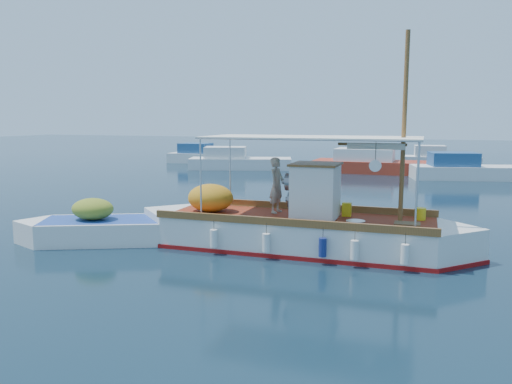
% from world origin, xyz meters
% --- Properties ---
extents(ground, '(160.00, 160.00, 0.00)m').
position_xyz_m(ground, '(0.00, 0.00, 0.00)').
color(ground, black).
rests_on(ground, ground).
extents(fishing_caique, '(9.70, 2.81, 5.92)m').
position_xyz_m(fishing_caique, '(0.28, -0.05, 0.52)').
color(fishing_caique, white).
rests_on(fishing_caique, ground).
extents(dinghy, '(5.52, 3.35, 1.48)m').
position_xyz_m(dinghy, '(-4.82, -1.07, 0.31)').
color(dinghy, white).
rests_on(dinghy, ground).
extents(bg_boat_nw, '(7.58, 4.39, 1.80)m').
position_xyz_m(bg_boat_nw, '(-9.41, 19.92, 0.49)').
color(bg_boat_nw, silver).
rests_on(bg_boat_nw, ground).
extents(bg_boat_n, '(9.49, 2.84, 1.80)m').
position_xyz_m(bg_boat_n, '(0.57, 20.76, 0.49)').
color(bg_boat_n, '#A42E1B').
rests_on(bg_boat_n, ground).
extents(bg_boat_ne, '(6.96, 3.65, 1.80)m').
position_xyz_m(bg_boat_ne, '(5.68, 18.82, 0.49)').
color(bg_boat_ne, silver).
rests_on(bg_boat_ne, ground).
extents(bg_boat_far_w, '(6.04, 2.50, 1.80)m').
position_xyz_m(bg_boat_far_w, '(-13.95, 23.84, 0.49)').
color(bg_boat_far_w, silver).
rests_on(bg_boat_far_w, ground).
extents(bg_boat_far_n, '(5.60, 2.45, 1.80)m').
position_xyz_m(bg_boat_far_n, '(4.18, 26.47, 0.49)').
color(bg_boat_far_n, silver).
rests_on(bg_boat_far_n, ground).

